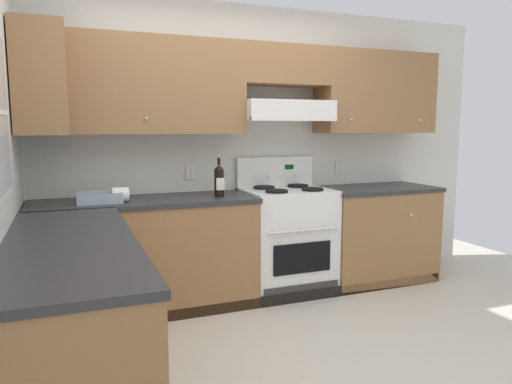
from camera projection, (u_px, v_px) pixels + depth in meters
The scene contains 8 objects.
ground_plane at pixel (290, 364), 3.02m from camera, with size 7.04×7.04×0.00m, color beige.
wall_back at pixel (259, 127), 4.38m from camera, with size 4.68×0.57×2.55m.
counter_back_run at pixel (246, 246), 4.17m from camera, with size 3.60×0.65×0.91m.
counter_left_run at pixel (75, 326), 2.50m from camera, with size 0.63×1.91×0.91m.
stove at pixel (287, 239), 4.32m from camera, with size 0.76×0.62×1.20m.
wine_bottle at pixel (219, 180), 3.92m from camera, with size 0.08×0.08×0.34m.
bowl at pixel (99, 199), 3.63m from camera, with size 0.33×0.24×0.08m.
paper_towel_roll at pixel (120, 195), 3.64m from camera, with size 0.13×0.11×0.11m.
Camera 1 is at (-1.25, -2.57, 1.47)m, focal length 33.82 mm.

